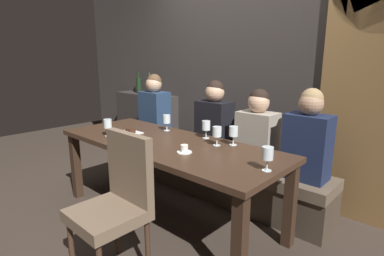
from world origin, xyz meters
The scene contains 22 objects.
ground centered at (0.00, 0.00, 0.00)m, with size 9.00×9.00×0.00m, color #382D26.
back_wall_tiled centered at (0.00, 1.22, 1.50)m, with size 6.00×0.12×3.00m, color #383330.
arched_door centered at (1.35, 1.15, 1.36)m, with size 0.90×0.05×2.55m.
back_counter centered at (-1.55, 1.04, 0.47)m, with size 1.10×0.28×0.95m, color #2F2B29.
dining_table centered at (0.00, 0.00, 0.65)m, with size 2.20×0.84×0.74m.
banquette_bench centered at (0.00, 0.70, 0.23)m, with size 2.50×0.44×0.45m.
chair_near_side centered at (0.29, -0.72, 0.56)m, with size 0.45×0.45×0.98m.
diner_redhead centered at (-0.98, 0.71, 0.84)m, with size 0.36×0.24×0.82m.
diner_bearded centered at (-0.03, 0.72, 0.82)m, with size 0.36×0.24×0.79m.
diner_far_end centered at (0.49, 0.72, 0.80)m, with size 0.36×0.24×0.74m.
diner_near_end centered at (0.99, 0.71, 0.82)m, with size 0.36×0.24×0.78m.
wine_bottle_dark_red centered at (-1.72, 1.05, 1.07)m, with size 0.08×0.08×0.33m.
wine_bottle_pale_label centered at (-1.44, 1.03, 1.07)m, with size 0.08×0.08×0.33m.
wine_glass_end_left centered at (-0.30, 0.29, 0.86)m, with size 0.08×0.08×0.16m.
wine_glass_near_left centered at (1.02, -0.04, 0.86)m, with size 0.08×0.08×0.16m.
wine_glass_near_right centered at (0.19, 0.33, 0.86)m, with size 0.08×0.08×0.16m.
wine_glass_far_left centered at (-0.54, -0.24, 0.86)m, with size 0.08×0.08×0.16m.
wine_glass_far_right centered at (0.51, 0.31, 0.85)m, with size 0.08×0.08×0.16m.
wine_glass_center_front centered at (0.41, 0.21, 0.86)m, with size 0.08×0.08×0.16m.
espresso_cup centered at (0.35, -0.12, 0.77)m, with size 0.12×0.12×0.06m.
dessert_plate centered at (-0.47, -0.04, 0.75)m, with size 0.19×0.19×0.05m.
fork_on_table centered at (-0.61, -0.01, 0.74)m, with size 0.02×0.17×0.01m, color silver.
Camera 1 is at (1.93, -1.77, 1.47)m, focal length 28.49 mm.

